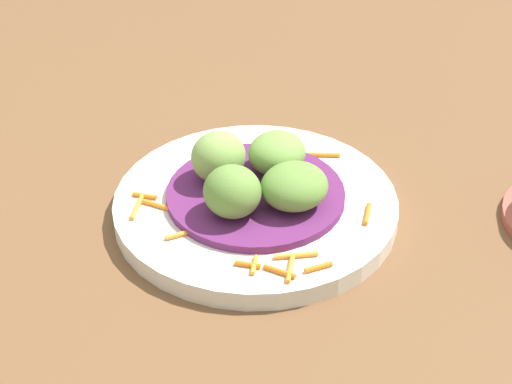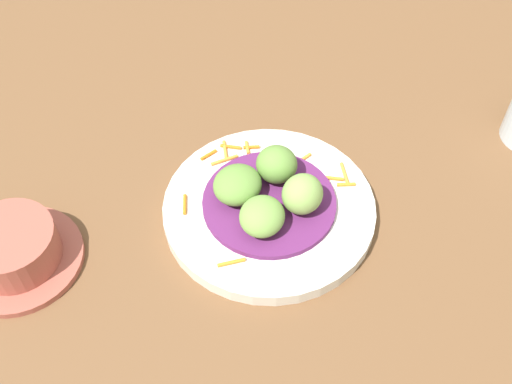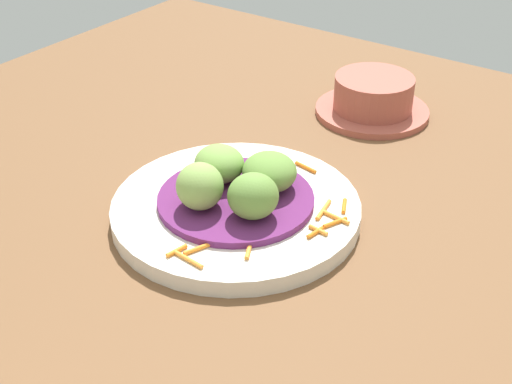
{
  "view_description": "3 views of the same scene",
  "coord_description": "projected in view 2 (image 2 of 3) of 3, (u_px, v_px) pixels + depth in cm",
  "views": [
    {
      "loc": [
        7.9,
        -48.01,
        41.57
      ],
      "look_at": [
        5.13,
        2.98,
        5.37
      ],
      "focal_mm": 54.22,
      "sensor_mm": 36.0,
      "label": 1
    },
    {
      "loc": [
        16.89,
        46.49,
        58.64
      ],
      "look_at": [
        6.33,
        3.81,
        5.32
      ],
      "focal_mm": 43.9,
      "sensor_mm": 36.0,
      "label": 2
    },
    {
      "loc": [
        -40.44,
        -29.95,
        41.09
      ],
      "look_at": [
        6.17,
        3.07,
        4.81
      ],
      "focal_mm": 50.13,
      "sensor_mm": 36.0,
      "label": 3
    }
  ],
  "objects": [
    {
      "name": "guac_scoop_center",
      "position": [
        237.0,
        185.0,
        0.69
      ],
      "size": [
        7.67,
        7.64,
        3.46
      ],
      "primitive_type": "ellipsoid",
      "rotation": [
        0.0,
        0.0,
        2.28
      ],
      "color": "olive",
      "rests_on": "cabbage_bed"
    },
    {
      "name": "main_plate",
      "position": [
        269.0,
        209.0,
        0.71
      ],
      "size": [
        23.92,
        23.92,
        1.68
      ],
      "primitive_type": "cylinder",
      "color": "silver",
      "rests_on": "table_surface"
    },
    {
      "name": "cabbage_bed",
      "position": [
        269.0,
        202.0,
        0.7
      ],
      "size": [
        14.99,
        14.99,
        0.69
      ],
      "primitive_type": "cylinder",
      "color": "#60235B",
      "rests_on": "main_plate"
    },
    {
      "name": "terracotta_bowl",
      "position": [
        14.0,
        250.0,
        0.66
      ],
      "size": [
        13.89,
        13.89,
        4.88
      ],
      "color": "#A85142",
      "rests_on": "table_surface"
    },
    {
      "name": "table_surface",
      "position": [
        299.0,
        181.0,
        0.76
      ],
      "size": [
        110.0,
        110.0,
        2.0
      ],
      "primitive_type": "cube",
      "color": "brown",
      "rests_on": "ground"
    },
    {
      "name": "guac_scoop_left",
      "position": [
        277.0,
        164.0,
        0.7
      ],
      "size": [
        6.48,
        6.45,
        4.21
      ],
      "primitive_type": "ellipsoid",
      "rotation": [
        0.0,
        0.0,
        4.07
      ],
      "color": "olive",
      "rests_on": "cabbage_bed"
    },
    {
      "name": "guac_scoop_right",
      "position": [
        262.0,
        216.0,
        0.66
      ],
      "size": [
        6.81,
        6.93,
        3.47
      ],
      "primitive_type": "ellipsoid",
      "rotation": [
        0.0,
        0.0,
        2.6
      ],
      "color": "#759E47",
      "rests_on": "cabbage_bed"
    },
    {
      "name": "carrot_garnish",
      "position": [
        262.0,
        173.0,
        0.73
      ],
      "size": [
        20.0,
        17.56,
        0.4
      ],
      "color": "orange",
      "rests_on": "main_plate"
    },
    {
      "name": "guac_scoop_back",
      "position": [
        302.0,
        194.0,
        0.67
      ],
      "size": [
        6.44,
        6.41,
        4.36
      ],
      "primitive_type": "ellipsoid",
      "rotation": [
        0.0,
        0.0,
        0.72
      ],
      "color": "#84A851",
      "rests_on": "cabbage_bed"
    }
  ]
}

